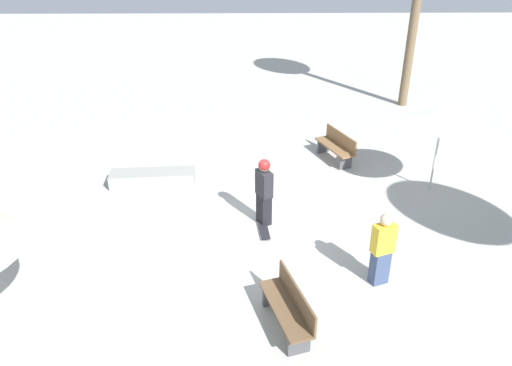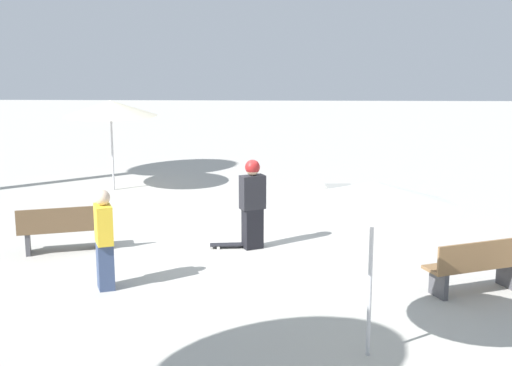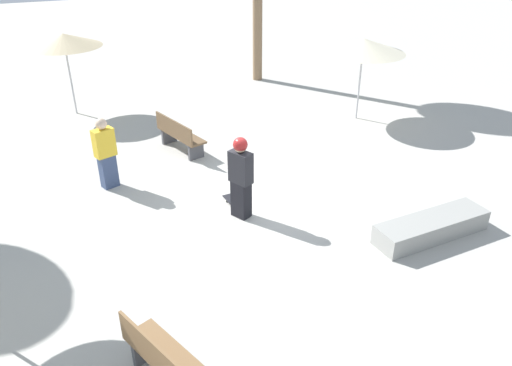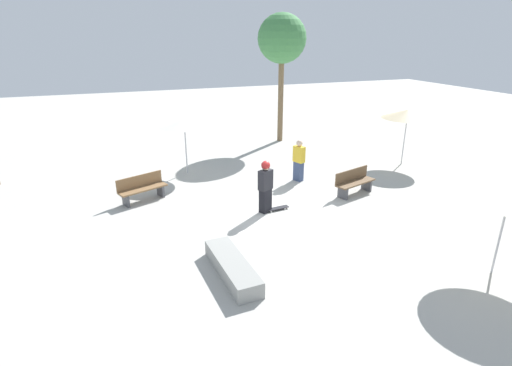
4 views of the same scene
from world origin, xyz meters
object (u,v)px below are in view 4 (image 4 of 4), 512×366
Objects in this scene: skater_main at (265,185)px; shade_umbrella_white at (184,123)px; bench_far at (354,182)px; palm_tree_far_back at (282,40)px; concrete_ledge at (232,267)px; bench_near at (142,188)px; bystander_watching at (299,161)px; skateboard at (277,208)px; shade_umbrella_cream at (511,189)px; shade_umbrella_tan at (408,114)px.

shade_umbrella_white reaches higher than skater_main.
bench_far is 6.64m from shade_umbrella_white.
bench_far is 8.81m from palm_tree_far_back.
concrete_ledge is at bearing -150.55° from skater_main.
skater_main is at bearing -116.44° from palm_tree_far_back.
bystander_watching reaches higher than bench_near.
skater_main reaches higher than bystander_watching.
skateboard is 5.24m from shade_umbrella_white.
concrete_ledge is at bearing -59.68° from bystander_watching.
concrete_ledge is (-2.36, -2.93, 0.13)m from skateboard.
skateboard is 0.35× the size of shade_umbrella_cream.
skateboard is (0.39, -0.01, -0.83)m from skater_main.
shade_umbrella_cream reaches higher than skater_main.
bystander_watching reaches higher than concrete_ledge.
concrete_ledge is at bearing -118.56° from palm_tree_far_back.
bench_near is at bearing 143.64° from skateboard.
shade_umbrella_cream is 0.38× the size of palm_tree_far_back.
concrete_ledge is 1.46× the size of bystander_watching.
palm_tree_far_back reaches higher than bench_far.
bench_near is (-3.46, 2.24, -0.46)m from skater_main.
concrete_ledge is 6.29m from bench_far.
shade_umbrella_tan is (3.49, 7.43, 0.06)m from shade_umbrella_cream.
bench_near is at bearing -178.70° from shade_umbrella_tan.
shade_umbrella_cream is at bearing 112.56° from bench_near.
bystander_watching is (2.20, 2.20, -0.11)m from skater_main.
skateboard is 0.50× the size of bench_near.
bystander_watching is (3.75, -2.25, -1.25)m from shade_umbrella_white.
palm_tree_far_back reaches higher than skateboard.
shade_umbrella_cream is 7.41m from bystander_watching.
palm_tree_far_back is 3.93× the size of bystander_watching.
palm_tree_far_back is (3.54, 7.91, 4.84)m from skateboard.
shade_umbrella_cream is at bearing 75.98° from bench_far.
shade_umbrella_tan is (10.64, 0.24, 1.71)m from bench_near.
concrete_ledge is 0.37× the size of palm_tree_far_back.
concrete_ledge is (-1.97, -2.94, -0.70)m from skater_main.
palm_tree_far_back is (3.93, 7.90, 4.01)m from skater_main.
palm_tree_far_back reaches higher than shade_umbrella_white.
bench_far is at bearing -21.23° from skater_main.
shade_umbrella_tan is at bearing -59.11° from palm_tree_far_back.
skateboard is 0.52× the size of bystander_watching.
shade_umbrella_cream is at bearing -80.10° from skater_main.
shade_umbrella_cream is 1.00× the size of shade_umbrella_tan.
skater_main is at bearing 124.85° from bench_near.
bench_far is 5.53m from shade_umbrella_cream.
bench_near is 0.76× the size of shade_umbrella_white.
concrete_ledge is at bearing 14.25° from bench_far.
bystander_watching is (-1.20, 1.87, 0.35)m from bench_far.
shade_umbrella_tan reaches higher than bystander_watching.
shade_umbrella_white is at bearing 119.11° from shade_umbrella_cream.
shade_umbrella_tan reaches higher than skateboard.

